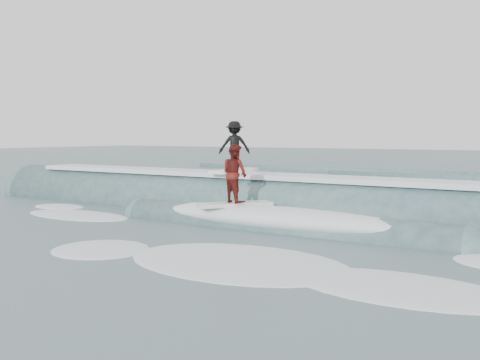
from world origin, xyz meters
The scene contains 6 objects.
ground centered at (0.00, 0.00, 0.00)m, with size 160.00×160.00×0.00m, color #3D5459.
breaking_wave centered at (0.22, 3.23, 0.04)m, with size 23.45×3.94×2.33m.
surfer_black centered at (-0.83, 3.50, 1.98)m, with size 1.10×2.01×1.59m.
surfer_red centered at (0.58, 1.30, 1.27)m, with size 1.72×1.88×1.64m.
whitewater centered at (1.33, -1.25, 0.00)m, with size 15.84×5.75×0.10m.
far_swells centered at (-0.26, 17.65, 0.00)m, with size 36.44×8.65×0.80m.
Camera 1 is at (8.12, -10.53, 2.40)m, focal length 40.00 mm.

